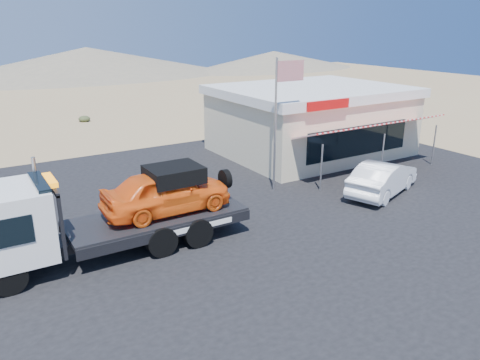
% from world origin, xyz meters
% --- Properties ---
extents(ground, '(120.00, 120.00, 0.00)m').
position_xyz_m(ground, '(0.00, 0.00, 0.00)').
color(ground, '#A1835B').
rests_on(ground, ground).
extents(asphalt_lot, '(32.00, 24.00, 0.02)m').
position_xyz_m(asphalt_lot, '(2.00, 3.00, 0.01)').
color(asphalt_lot, black).
rests_on(asphalt_lot, ground).
extents(tow_truck, '(8.83, 2.62, 2.95)m').
position_xyz_m(tow_truck, '(-3.60, 2.24, 1.59)').
color(tow_truck, black).
rests_on(tow_truck, asphalt_lot).
extents(white_sedan, '(4.84, 3.06, 1.50)m').
position_xyz_m(white_sedan, '(8.58, 1.49, 0.77)').
color(white_sedan, white).
rests_on(white_sedan, asphalt_lot).
extents(jerky_store, '(10.40, 9.97, 3.90)m').
position_xyz_m(jerky_store, '(10.50, 8.97, 1.99)').
color(jerky_store, beige).
rests_on(jerky_store, asphalt_lot).
extents(flagpole, '(1.55, 0.10, 6.00)m').
position_xyz_m(flagpole, '(4.93, 4.50, 3.76)').
color(flagpole, '#99999E').
rests_on(flagpole, asphalt_lot).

